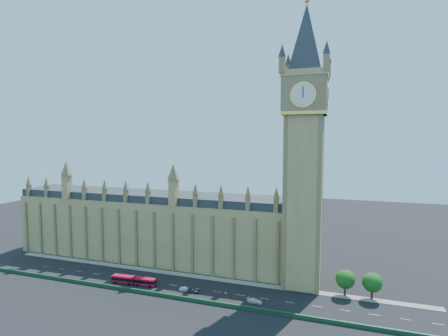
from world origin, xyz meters
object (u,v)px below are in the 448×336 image
(car_grey, at_px, (193,290))
(car_white, at_px, (255,301))
(car_silver, at_px, (186,289))
(red_bus, at_px, (134,280))

(car_grey, bearing_deg, car_white, -88.33)
(car_grey, height_order, car_silver, car_grey)
(red_bus, distance_m, car_grey, 21.82)
(car_white, bearing_deg, red_bus, 95.92)
(car_white, bearing_deg, car_grey, 93.62)
(red_bus, height_order, car_silver, red_bus)
(red_bus, relative_size, car_grey, 3.69)
(red_bus, height_order, car_grey, red_bus)
(red_bus, xyz_separation_m, car_silver, (19.25, 0.76, -0.77))
(red_bus, bearing_deg, car_grey, -1.15)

